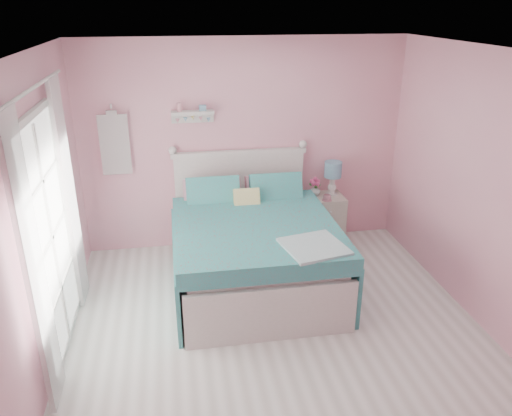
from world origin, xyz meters
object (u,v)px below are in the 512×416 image
object	(u,v)px
vase	(315,190)
teacup	(327,198)
table_lamp	(333,172)
nightstand	(325,219)
bed	(253,249)

from	to	relation	value
vase	teacup	size ratio (longest dim) A/B	1.55
table_lamp	vase	bearing A→B (deg)	179.68
nightstand	teacup	world-z (taller)	teacup
vase	teacup	bearing A→B (deg)	-61.50
bed	table_lamp	size ratio (longest dim) A/B	4.94
nightstand	teacup	bearing A→B (deg)	-102.44
nightstand	bed	bearing A→B (deg)	-142.23
bed	nightstand	size ratio (longest dim) A/B	3.34
table_lamp	vase	xyz separation A→B (m)	(-0.23, 0.00, -0.23)
nightstand	teacup	distance (m)	0.39
table_lamp	bed	bearing A→B (deg)	-142.96
nightstand	table_lamp	size ratio (longest dim) A/B	1.48
vase	table_lamp	bearing A→B (deg)	-0.32
nightstand	teacup	size ratio (longest dim) A/B	6.90
vase	teacup	xyz separation A→B (m)	(0.10, -0.19, -0.04)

